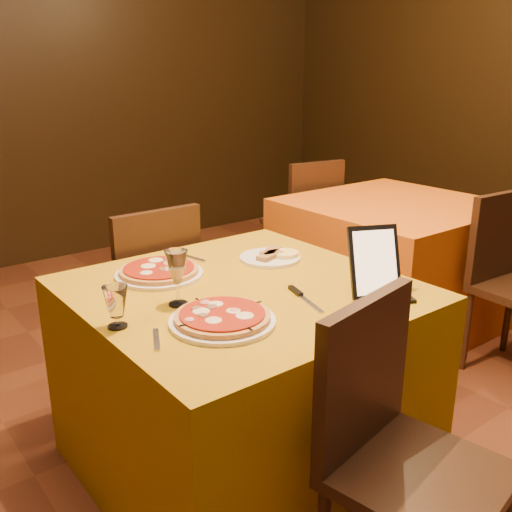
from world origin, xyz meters
TOP-DOWN VIEW (x-y plane):
  - wall_back at (0.00, 3.50)m, footprint 6.00×0.01m
  - main_table at (-0.07, 0.44)m, footprint 1.10×1.10m
  - side_table at (1.45, 0.99)m, footprint 1.10×1.10m
  - chair_main_near at (-0.07, -0.36)m, footprint 0.46×0.46m
  - chair_main_far at (-0.07, 1.25)m, footprint 0.42×0.42m
  - chair_side_far at (1.45, 1.81)m, footprint 0.51×0.51m
  - pizza_near at (-0.30, 0.23)m, footprint 0.33×0.33m
  - pizza_far at (-0.25, 0.72)m, footprint 0.33×0.33m
  - cutlet_dish at (0.20, 0.62)m, footprint 0.25×0.25m
  - wine_glass at (-0.34, 0.44)m, footprint 0.09×0.09m
  - water_glass at (-0.57, 0.40)m, footprint 0.09×0.09m
  - tablet at (0.24, 0.11)m, footprint 0.20×0.16m
  - knife at (0.01, 0.20)m, footprint 0.07×0.21m
  - fork_near at (-0.52, 0.25)m, footprint 0.07×0.13m
  - fork_far at (-0.05, 0.84)m, footprint 0.06×0.18m

SIDE VIEW (x-z plane):
  - main_table at x=-0.07m, z-range 0.00..0.75m
  - side_table at x=1.45m, z-range 0.00..0.75m
  - chair_main_near at x=-0.07m, z-range 0.00..0.91m
  - chair_main_far at x=-0.07m, z-range 0.00..0.91m
  - chair_side_far at x=1.45m, z-range 0.00..0.91m
  - knife at x=0.01m, z-range 0.75..0.76m
  - fork_near at x=-0.52m, z-range 0.75..0.76m
  - fork_far at x=-0.05m, z-range 0.75..0.76m
  - cutlet_dish at x=0.20m, z-range 0.75..0.78m
  - pizza_far at x=-0.25m, z-range 0.75..0.78m
  - pizza_near at x=-0.30m, z-range 0.75..0.78m
  - water_glass at x=-0.57m, z-range 0.75..0.88m
  - wine_glass at x=-0.34m, z-range 0.75..0.94m
  - tablet at x=0.24m, z-range 0.75..0.99m
  - wall_back at x=0.00m, z-range 0.00..2.80m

